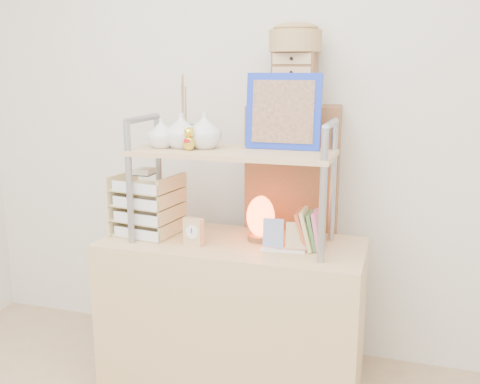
% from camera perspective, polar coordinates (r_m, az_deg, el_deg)
% --- Properties ---
extents(room_shell, '(3.42, 3.41, 2.61)m').
position_cam_1_polar(room_shell, '(1.60, -10.40, 19.00)').
color(room_shell, silver).
rests_on(room_shell, ground).
extents(desk, '(1.20, 0.50, 0.75)m').
position_cam_1_polar(desk, '(2.60, -0.83, -13.16)').
color(desk, tan).
rests_on(desk, ground).
extents(cabinet, '(0.47, 0.28, 1.35)m').
position_cam_1_polar(cabinet, '(2.78, 5.55, -4.84)').
color(cabinet, brown).
rests_on(cabinet, ground).
extents(hutch, '(0.90, 0.34, 0.76)m').
position_cam_1_polar(hutch, '(2.39, -2.06, 4.98)').
color(hutch, gray).
rests_on(hutch, desk).
extents(letter_tray, '(0.29, 0.28, 0.32)m').
position_cam_1_polar(letter_tray, '(2.57, -10.01, -1.70)').
color(letter_tray, tan).
rests_on(letter_tray, desk).
extents(salt_lamp, '(0.14, 0.13, 0.21)m').
position_cam_1_polar(salt_lamp, '(2.45, 2.21, -2.77)').
color(salt_lamp, brown).
rests_on(salt_lamp, desk).
extents(desk_clock, '(0.09, 0.05, 0.13)m').
position_cam_1_polar(desk_clock, '(2.40, -4.98, -4.26)').
color(desk_clock, tan).
rests_on(desk_clock, desk).
extents(postcard_stand, '(0.20, 0.07, 0.14)m').
position_cam_1_polar(postcard_stand, '(2.34, 4.69, -5.31)').
color(postcard_stand, white).
rests_on(postcard_stand, desk).
extents(drawer_chest, '(0.20, 0.16, 0.25)m').
position_cam_1_polar(drawer_chest, '(2.62, 5.83, 11.90)').
color(drawer_chest, brown).
rests_on(drawer_chest, cabinet).
extents(woven_basket, '(0.25, 0.25, 0.10)m').
position_cam_1_polar(woven_basket, '(2.63, 5.94, 15.72)').
color(woven_basket, '#996E45').
rests_on(woven_basket, drawer_chest).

